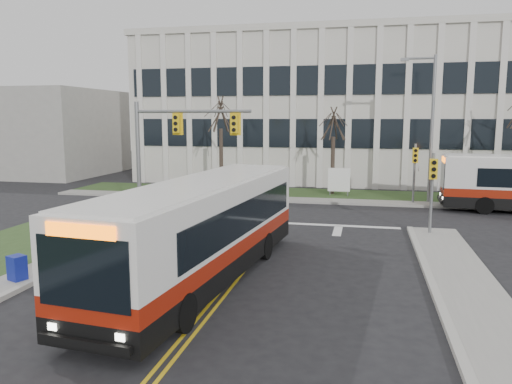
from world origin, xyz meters
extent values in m
plane|color=black|center=(0.00, 0.00, 0.00)|extent=(120.00, 120.00, 0.00)
cube|color=#9E9B93|center=(7.50, -5.00, 0.07)|extent=(2.00, 26.00, 0.14)
cube|color=#9E9B93|center=(5.00, 15.20, 0.07)|extent=(44.00, 1.60, 0.14)
cube|color=#2C451D|center=(5.00, 18.00, 0.06)|extent=(44.00, 5.00, 0.12)
cube|color=beige|center=(5.00, 30.00, 6.00)|extent=(40.00, 16.00, 12.00)
cube|color=#9E9B93|center=(-26.00, 26.00, 4.00)|extent=(12.00, 12.00, 8.00)
cylinder|color=slate|center=(-7.30, 7.20, 3.10)|extent=(0.22, 0.22, 6.20)
cylinder|color=slate|center=(-4.30, 7.20, 5.70)|extent=(6.00, 0.16, 0.16)
cube|color=yellow|center=(-5.10, 7.05, 5.10)|extent=(0.34, 0.24, 0.92)
cube|color=yellow|center=(-2.10, 7.05, 5.10)|extent=(0.34, 0.24, 0.92)
cylinder|color=slate|center=(7.20, 7.00, 1.90)|extent=(0.14, 0.14, 3.80)
cube|color=yellow|center=(7.20, 6.80, 3.10)|extent=(0.34, 0.24, 0.92)
cylinder|color=slate|center=(7.20, 15.50, 1.90)|extent=(0.14, 0.14, 3.80)
cube|color=yellow|center=(7.20, 15.30, 3.10)|extent=(0.34, 0.24, 0.92)
cylinder|color=slate|center=(8.20, 16.20, 4.60)|extent=(0.20, 0.20, 9.20)
cylinder|color=slate|center=(7.30, 16.20, 9.00)|extent=(1.80, 0.14, 0.14)
cube|color=slate|center=(6.40, 16.20, 8.95)|extent=(0.50, 0.25, 0.18)
cylinder|color=slate|center=(1.90, 17.50, 0.50)|extent=(0.08, 0.08, 1.00)
cylinder|color=slate|center=(3.10, 17.50, 0.50)|extent=(0.08, 0.08, 1.00)
cube|color=white|center=(2.50, 17.50, 1.20)|extent=(1.50, 0.12, 1.60)
cylinder|color=#42352B|center=(-6.00, 18.00, 2.31)|extent=(0.28, 0.28, 4.62)
cylinder|color=#42352B|center=(2.00, 18.20, 2.05)|extent=(0.28, 0.28, 4.09)
cube|color=navy|center=(-6.80, -3.02, 0.47)|extent=(0.63, 0.60, 0.95)
camera|label=1|loc=(4.16, -16.69, 5.38)|focal=35.00mm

